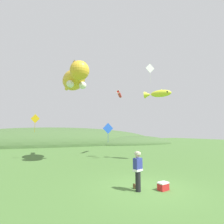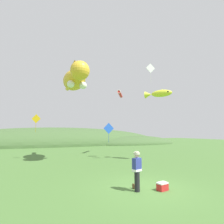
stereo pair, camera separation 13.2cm
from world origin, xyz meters
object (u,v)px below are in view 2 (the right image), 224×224
object	(u,v)px
picnic_cooler	(162,186)
kite_diamond_gold	(36,119)
kite_giant_cat	(75,79)
kite_fish_windsock	(158,94)
kite_diamond_blue	(109,129)
kite_tube_streamer	(120,94)
festival_attendant	(137,170)
kite_diamond_white	(150,68)
kite_spool	(135,186)

from	to	relation	value
picnic_cooler	kite_diamond_gold	xyz separation A→B (m)	(-5.53, 12.33, 3.82)
kite_giant_cat	kite_fish_windsock	xyz separation A→B (m)	(7.46, -3.25, -1.47)
kite_diamond_gold	kite_diamond_blue	bearing A→B (deg)	-11.58
kite_tube_streamer	kite_diamond_gold	bearing A→B (deg)	-177.55
kite_giant_cat	kite_tube_streamer	distance (m)	6.86
festival_attendant	picnic_cooler	size ratio (longest dim) A/B	3.30
kite_tube_streamer	kite_diamond_white	distance (m)	6.53
picnic_cooler	kite_diamond_blue	size ratio (longest dim) A/B	0.26
festival_attendant	kite_diamond_blue	xyz separation A→B (m)	(2.91, 10.51, 2.12)
kite_giant_cat	festival_attendant	bearing A→B (deg)	-83.94
picnic_cooler	kite_giant_cat	distance (m)	12.77
kite_tube_streamer	picnic_cooler	bearing A→B (deg)	-107.77
kite_giant_cat	kite_diamond_gold	bearing A→B (deg)	144.72
festival_attendant	kite_fish_windsock	distance (m)	10.58
festival_attendant	kite_diamond_blue	size ratio (longest dim) A/B	0.85
festival_attendant	kite_tube_streamer	xyz separation A→B (m)	(5.23, 12.41, 6.53)
picnic_cooler	kite_diamond_white	distance (m)	11.34
kite_fish_windsock	kite_diamond_gold	bearing A→B (deg)	152.55
kite_fish_windsock	kite_tube_streamer	world-z (taller)	kite_tube_streamer
festival_attendant	kite_giant_cat	world-z (taller)	kite_giant_cat
kite_giant_cat	kite_diamond_gold	xyz separation A→B (m)	(-3.36, 2.38, -3.88)
festival_attendant	kite_tube_streamer	size ratio (longest dim) A/B	0.68
kite_diamond_white	kite_spool	bearing A→B (deg)	-132.89
festival_attendant	kite_spool	world-z (taller)	festival_attendant
kite_tube_streamer	kite_diamond_white	size ratio (longest dim) A/B	1.45
kite_tube_streamer	kite_spool	bearing A→B (deg)	-113.10
kite_diamond_blue	kite_diamond_white	size ratio (longest dim) A/B	1.16
festival_attendant	kite_diamond_blue	bearing A→B (deg)	74.52
festival_attendant	kite_spool	size ratio (longest dim) A/B	7.39
kite_spool	kite_diamond_blue	xyz separation A→B (m)	(2.79, 10.09, 2.95)
picnic_cooler	kite_spool	bearing A→B (deg)	144.35
kite_spool	kite_diamond_white	bearing A→B (deg)	47.11
kite_fish_windsock	picnic_cooler	bearing A→B (deg)	-128.28
festival_attendant	kite_tube_streamer	distance (m)	14.97
picnic_cooler	kite_giant_cat	xyz separation A→B (m)	(-2.17, 9.95, 7.70)
festival_attendant	kite_fish_windsock	size ratio (longest dim) A/B	0.73
kite_fish_windsock	kite_diamond_blue	world-z (taller)	kite_fish_windsock
kite_giant_cat	kite_spool	bearing A→B (deg)	-82.95
picnic_cooler	kite_diamond_blue	bearing A→B (deg)	80.78
kite_fish_windsock	kite_diamond_blue	size ratio (longest dim) A/B	1.17
kite_spool	kite_tube_streamer	distance (m)	14.98
picnic_cooler	kite_giant_cat	world-z (taller)	kite_giant_cat
festival_attendant	kite_diamond_gold	bearing A→B (deg)	110.05
kite_spool	kite_diamond_gold	bearing A→B (deg)	111.22
kite_tube_streamer	kite_diamond_blue	xyz separation A→B (m)	(-2.32, -1.91, -4.41)
kite_spool	picnic_cooler	xyz separation A→B (m)	(1.03, -0.74, 0.06)
festival_attendant	kite_diamond_gold	size ratio (longest dim) A/B	0.98
picnic_cooler	kite_tube_streamer	distance (m)	15.24
picnic_cooler	kite_diamond_white	xyz separation A→B (m)	(4.14, 6.32, 8.46)
festival_attendant	kite_giant_cat	size ratio (longest dim) A/B	0.24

